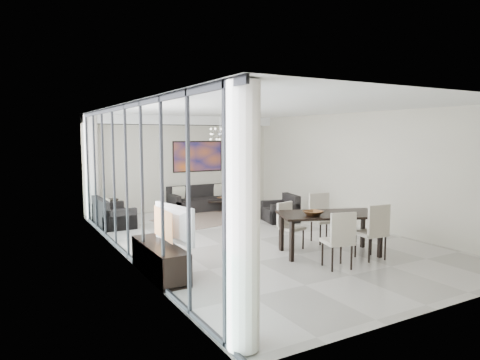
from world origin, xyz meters
TOP-DOWN VIEW (x-y plane):
  - room_shell at (0.46, 0.00)m, footprint 6.00×9.00m
  - window_wall at (-2.86, 0.00)m, footprint 0.37×8.95m
  - soffit at (0.00, 4.30)m, footprint 5.98×0.40m
  - painting at (0.50, 4.47)m, footprint 1.68×0.04m
  - chandelier at (0.30, 2.50)m, footprint 0.66×0.66m
  - rug at (-0.17, 2.60)m, footprint 2.70×2.28m
  - coffee_table at (0.86, 3.80)m, footprint 0.94×0.94m
  - bowl_coffee at (0.93, 3.75)m, footprint 0.23×0.23m
  - sofa_main at (0.45, 4.07)m, footprint 2.07×0.85m
  - loveseat at (-2.54, 3.05)m, footprint 0.82×1.45m
  - armchair at (1.59, 1.40)m, footprint 0.96×1.00m
  - side_table at (-2.31, 4.15)m, footprint 0.39×0.39m
  - tv_console at (-2.76, -1.29)m, footprint 0.47×1.67m
  - television at (-2.60, -1.30)m, footprint 0.38×1.12m
  - dining_table at (0.55, -1.71)m, footprint 2.17×1.60m
  - dining_chair_sw at (0.05, -2.54)m, footprint 0.56×0.56m
  - dining_chair_se at (0.99, -2.44)m, footprint 0.53×0.53m
  - dining_chair_nw at (0.11, -0.95)m, footprint 0.52×0.52m
  - dining_chair_ne at (1.08, -0.84)m, footprint 0.56×0.56m
  - bowl_dining at (0.12, -1.73)m, footprint 0.39×0.39m

SIDE VIEW (x-z plane):
  - rug at x=-0.17m, z-range 0.00..0.01m
  - coffee_table at x=0.86m, z-range 0.02..0.35m
  - loveseat at x=-2.54m, z-range -0.12..0.61m
  - armchair at x=1.59m, z-range -0.11..0.61m
  - sofa_main at x=0.45m, z-range -0.12..0.63m
  - tv_console at x=-2.76m, z-range 0.00..0.52m
  - side_table at x=-2.31m, z-range 0.09..0.62m
  - bowl_coffee at x=0.93m, z-range 0.33..0.40m
  - dining_chair_nw at x=0.11m, z-range 0.07..1.02m
  - dining_chair_sw at x=0.05m, z-range 0.08..1.09m
  - dining_chair_se at x=0.99m, z-range 0.08..1.14m
  - dining_chair_ne at x=1.08m, z-range 0.08..1.14m
  - dining_table at x=0.55m, z-range 0.32..1.13m
  - television at x=-2.60m, z-range 0.52..1.16m
  - bowl_dining at x=0.12m, z-range 0.81..0.90m
  - room_shell at x=0.46m, z-range 0.00..2.90m
  - window_wall at x=-2.86m, z-range 0.02..2.92m
  - painting at x=0.50m, z-range 1.16..2.14m
  - chandelier at x=0.30m, z-range 2.00..2.71m
  - soffit at x=0.00m, z-range 2.64..2.90m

